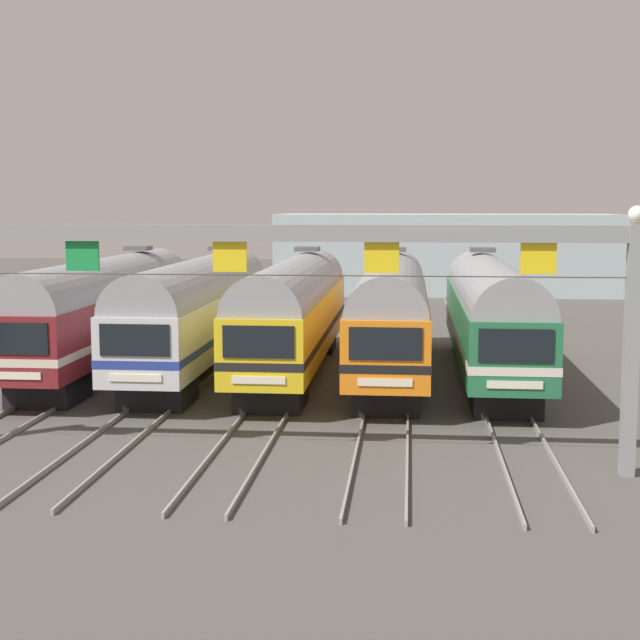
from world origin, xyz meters
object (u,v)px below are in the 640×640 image
(commuter_train_yellow, at_px, (294,310))
(commuter_train_green, at_px, (491,312))
(commuter_train_maroon, at_px, (105,308))
(catenary_gantry, at_px, (230,272))
(commuter_train_silver, at_px, (198,309))
(commuter_train_orange, at_px, (391,311))

(commuter_train_yellow, distance_m, commuter_train_green, 7.98)
(commuter_train_yellow, bearing_deg, commuter_train_green, 0.00)
(commuter_train_maroon, bearing_deg, catenary_gantry, -59.40)
(commuter_train_silver, height_order, commuter_train_yellow, same)
(commuter_train_orange, bearing_deg, commuter_train_green, 0.00)
(commuter_train_orange, bearing_deg, commuter_train_maroon, 180.00)
(commuter_train_green, bearing_deg, catenary_gantry, -120.60)
(commuter_train_orange, xyz_separation_m, catenary_gantry, (-3.99, -13.50, 2.55))
(commuter_train_orange, relative_size, catenary_gantry, 0.85)
(commuter_train_orange, bearing_deg, commuter_train_silver, 180.00)
(commuter_train_yellow, bearing_deg, commuter_train_orange, 0.00)
(commuter_train_yellow, bearing_deg, catenary_gantry, -90.00)
(commuter_train_yellow, height_order, commuter_train_orange, same)
(catenary_gantry, bearing_deg, commuter_train_orange, 73.52)
(catenary_gantry, bearing_deg, commuter_train_silver, 106.48)
(commuter_train_silver, relative_size, commuter_train_yellow, 1.00)
(commuter_train_silver, height_order, catenary_gantry, catenary_gantry)
(commuter_train_yellow, height_order, catenary_gantry, catenary_gantry)
(commuter_train_green, height_order, catenary_gantry, catenary_gantry)
(commuter_train_orange, bearing_deg, catenary_gantry, -106.48)
(commuter_train_maroon, height_order, commuter_train_silver, same)
(commuter_train_yellow, xyz_separation_m, commuter_train_orange, (3.99, 0.00, 0.00))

